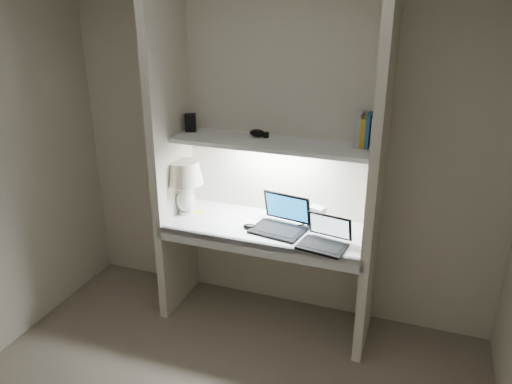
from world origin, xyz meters
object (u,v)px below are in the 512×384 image
at_px(speaker, 317,217).
at_px(laptop_netbook, 325,239).
at_px(table_lamp, 184,179).
at_px(laptop_main, 281,222).
at_px(book_row, 371,131).

bearing_deg(speaker, laptop_netbook, -45.56).
height_order(table_lamp, laptop_main, table_lamp).
relative_size(table_lamp, laptop_main, 1.03).
xyz_separation_m(laptop_netbook, speaker, (-0.11, 0.25, 0.03)).
distance_m(laptop_netbook, book_row, 0.76).
distance_m(table_lamp, speaker, 1.00).
distance_m(speaker, book_row, 0.70).
bearing_deg(laptop_netbook, table_lamp, -178.29).
bearing_deg(laptop_netbook, speaker, 124.15).
bearing_deg(table_lamp, speaker, 5.85).
distance_m(laptop_main, book_row, 0.86).
bearing_deg(speaker, table_lamp, -154.22).
relative_size(table_lamp, speaker, 2.70).
bearing_deg(laptop_netbook, laptop_main, 167.87).
relative_size(laptop_main, book_row, 1.78).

